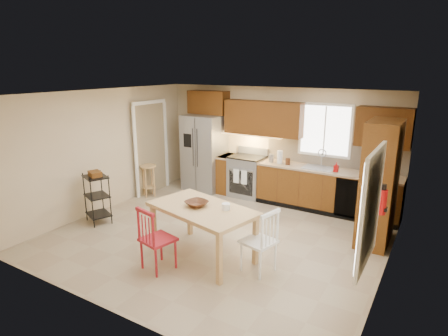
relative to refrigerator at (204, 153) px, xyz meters
name	(u,v)px	position (x,y,z in m)	size (l,w,h in m)	color
floor	(218,236)	(1.70, -2.12, -0.91)	(5.50, 5.50, 0.00)	tan
ceiling	(217,94)	(1.70, -2.12, 1.59)	(5.50, 5.00, 0.02)	silver
wall_back	(276,143)	(1.70, 0.38, 0.34)	(5.50, 0.02, 2.50)	#CCB793
wall_front	(102,217)	(1.70, -4.62, 0.34)	(5.50, 0.02, 2.50)	#CCB793
wall_left	(105,150)	(-1.05, -2.12, 0.34)	(0.02, 5.00, 2.50)	#CCB793
wall_right	(391,196)	(4.45, -2.12, 0.34)	(0.02, 5.00, 2.50)	#CCB793
refrigerator	(204,153)	(0.00, 0.00, 0.00)	(0.92, 0.75, 1.82)	gray
range_stove	(247,177)	(1.15, 0.06, -0.45)	(0.76, 0.63, 0.92)	gray
base_cabinet_narrow	(227,174)	(0.60, 0.08, -0.46)	(0.30, 0.60, 0.90)	brown
base_cabinet_run	(326,190)	(2.99, 0.08, -0.46)	(2.92, 0.60, 0.90)	brown
dishwasher	(351,199)	(3.55, -0.22, -0.46)	(0.60, 0.02, 0.78)	black
backsplash	(333,153)	(2.99, 0.36, 0.27)	(2.92, 0.03, 0.55)	beige
upper_over_fridge	(208,102)	(0.00, 0.20, 1.19)	(1.00, 0.35, 0.55)	#542E0E
upper_left_block	(263,118)	(1.45, 0.20, 0.92)	(1.80, 0.35, 0.75)	#542E0E
upper_right_block	(384,127)	(3.95, 0.20, 0.92)	(1.00, 0.35, 0.75)	#542E0E
window_back	(325,130)	(2.80, 0.35, 0.74)	(1.12, 0.04, 1.12)	white
sink	(318,170)	(2.80, 0.08, -0.05)	(0.62, 0.46, 0.16)	gray
undercab_glow	(250,135)	(1.15, 0.17, 0.52)	(1.60, 0.30, 0.01)	#FFBF66
soap_bottle	(336,167)	(3.18, -0.02, 0.09)	(0.09, 0.09, 0.19)	#AD0C0C
paper_towel	(280,157)	(1.95, 0.03, 0.13)	(0.12, 0.12, 0.28)	white
canister_steel	(271,158)	(1.75, 0.03, 0.08)	(0.11, 0.11, 0.18)	gray
canister_wood	(288,162)	(2.15, 0.00, 0.06)	(0.10, 0.10, 0.14)	#502A15
pantry	(379,184)	(4.13, -0.93, 0.14)	(0.50, 0.95, 2.10)	brown
fire_extinguisher	(382,202)	(4.33, -1.98, 0.19)	(0.12, 0.12, 0.36)	#AD0C0C
window_right	(371,208)	(4.38, -3.27, 0.54)	(0.04, 1.02, 1.32)	white
doorway	(151,149)	(-0.97, -0.82, 0.14)	(0.04, 0.95, 2.10)	#8C7A59
dining_table	(203,232)	(1.89, -2.87, -0.50)	(1.67, 0.94, 0.81)	tan
chair_red	(158,238)	(1.54, -3.52, -0.42)	(0.46, 0.46, 0.98)	maroon
chair_white	(259,240)	(2.84, -2.82, -0.42)	(0.46, 0.46, 0.98)	white
table_bowl	(197,206)	(1.79, -2.87, -0.09)	(0.34, 0.34, 0.08)	#502A15
table_jar	(226,208)	(2.26, -2.77, -0.05)	(0.13, 0.13, 0.15)	white
bar_stool	(149,181)	(-0.80, -1.13, -0.54)	(0.36, 0.36, 0.74)	tan
utility_cart	(97,198)	(-0.60, -2.79, -0.42)	(0.49, 0.38, 0.97)	black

